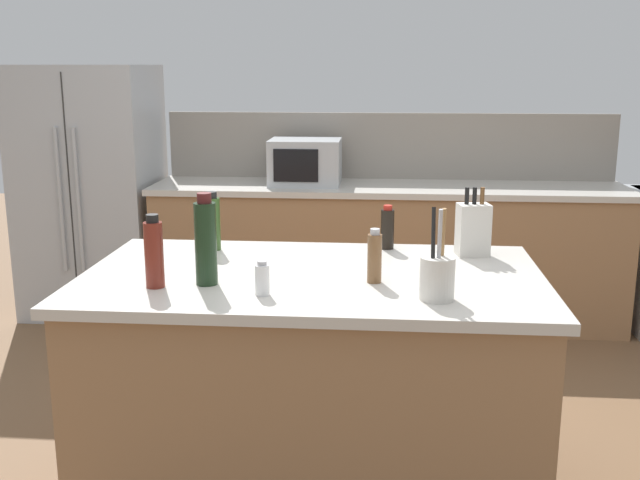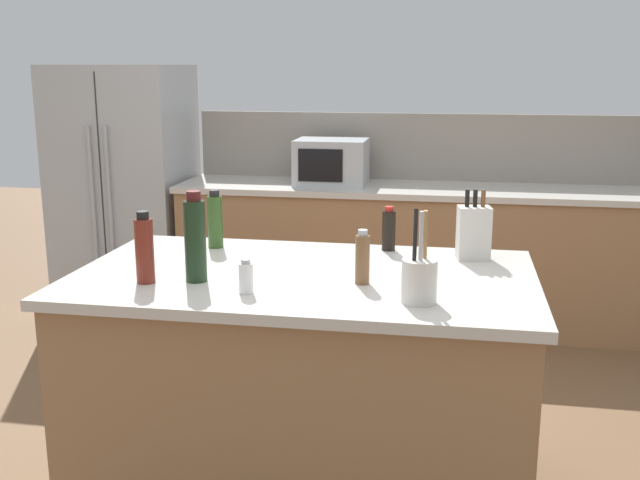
% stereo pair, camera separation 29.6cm
% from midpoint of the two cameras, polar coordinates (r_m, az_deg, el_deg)
% --- Properties ---
extents(back_counter_run, '(3.16, 0.66, 0.94)m').
position_cam_midpoint_polar(back_counter_run, '(5.11, 3.46, -1.03)').
color(back_counter_run, '#936B47').
rests_on(back_counter_run, ground_plane).
extents(wall_backsplash, '(3.12, 0.03, 0.46)m').
position_cam_midpoint_polar(wall_backsplash, '(5.30, 3.66, 7.16)').
color(wall_backsplash, gray).
rests_on(wall_backsplash, back_counter_run).
extents(kitchen_island, '(1.77, 1.03, 0.94)m').
position_cam_midpoint_polar(kitchen_island, '(3.05, -3.40, -11.07)').
color(kitchen_island, '#936B47').
rests_on(kitchen_island, ground_plane).
extents(refrigerator, '(0.89, 0.75, 1.73)m').
position_cam_midpoint_polar(refrigerator, '(5.52, -18.50, 3.54)').
color(refrigerator, '#ADB2B7').
rests_on(refrigerator, ground_plane).
extents(microwave, '(0.47, 0.39, 0.30)m').
position_cam_midpoint_polar(microwave, '(5.03, -2.82, 5.95)').
color(microwave, '#ADB2B7').
rests_on(microwave, back_counter_run).
extents(knife_block, '(0.14, 0.12, 0.29)m').
position_cam_midpoint_polar(knife_block, '(3.17, 8.99, 0.80)').
color(knife_block, beige).
rests_on(knife_block, kitchen_island).
extents(utensil_crock, '(0.12, 0.12, 0.32)m').
position_cam_midpoint_polar(utensil_crock, '(2.55, 5.67, -2.82)').
color(utensil_crock, beige).
rests_on(utensil_crock, kitchen_island).
extents(olive_oil_bottle, '(0.07, 0.07, 0.26)m').
position_cam_midpoint_polar(olive_oil_bottle, '(3.28, -10.75, 1.29)').
color(olive_oil_bottle, '#2D4C1E').
rests_on(olive_oil_bottle, kitchen_island).
extents(salt_shaker, '(0.05, 0.05, 0.12)m').
position_cam_midpoint_polar(salt_shaker, '(2.62, -7.66, -3.02)').
color(salt_shaker, silver).
rests_on(salt_shaker, kitchen_island).
extents(wine_bottle, '(0.08, 0.08, 0.34)m').
position_cam_midpoint_polar(wine_bottle, '(2.76, -11.76, -0.17)').
color(wine_bottle, black).
rests_on(wine_bottle, kitchen_island).
extents(vinegar_bottle, '(0.07, 0.07, 0.27)m').
position_cam_midpoint_polar(vinegar_bottle, '(2.77, -15.54, -1.01)').
color(vinegar_bottle, maroon).
rests_on(vinegar_bottle, kitchen_island).
extents(pepper_grinder, '(0.05, 0.05, 0.20)m').
position_cam_midpoint_polar(pepper_grinder, '(2.74, 1.11, -1.36)').
color(pepper_grinder, brown).
rests_on(pepper_grinder, kitchen_island).
extents(soy_sauce_bottle, '(0.06, 0.06, 0.19)m').
position_cam_midpoint_polar(soy_sauce_bottle, '(3.25, 2.58, 0.87)').
color(soy_sauce_bottle, black).
rests_on(soy_sauce_bottle, kitchen_island).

